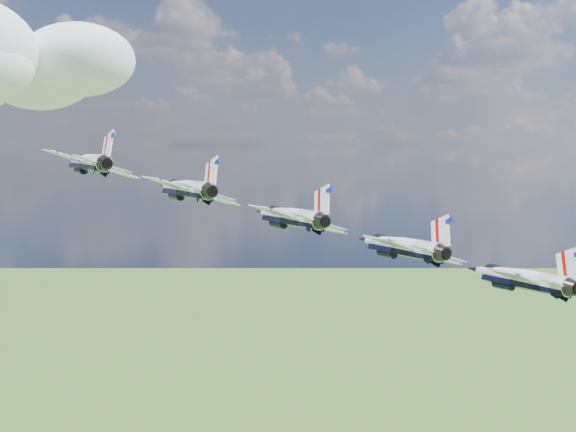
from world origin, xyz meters
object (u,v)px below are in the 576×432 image
jet_3 (399,246)px  jet_1 (184,188)px  jet_2 (288,216)px  jet_4 (517,277)px  jet_0 (87,162)px

jet_3 → jet_1: bearing=134.5°
jet_1 → jet_3: size_ratio=1.00×
jet_1 → jet_2: size_ratio=1.00×
jet_3 → jet_4: 11.67m
jet_2 → jet_3: 11.67m
jet_0 → jet_3: bearing=-45.5°
jet_0 → jet_4: jet_0 is taller
jet_0 → jet_4: (30.71, -33.47, -10.74)m
jet_1 → jet_3: bearing=-45.5°
jet_1 → jet_4: bearing=-45.5°
jet_2 → jet_4: size_ratio=1.00×
jet_1 → jet_4: size_ratio=1.00×
jet_1 → jet_3: 23.34m
jet_2 → jet_4: (15.35, -16.74, -5.37)m
jet_0 → jet_3: jet_0 is taller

